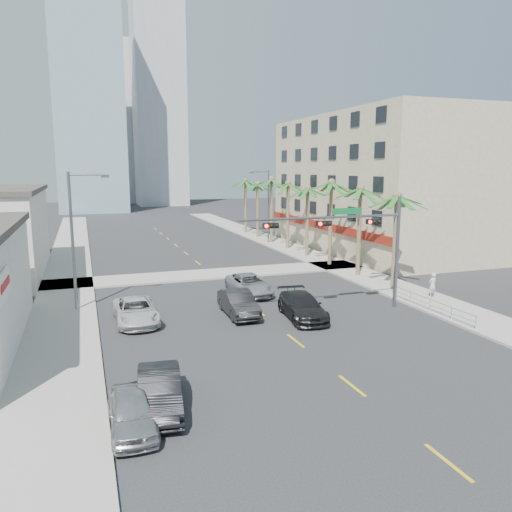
# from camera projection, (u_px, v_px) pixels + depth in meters

# --- Properties ---
(ground) EXTENTS (260.00, 260.00, 0.00)m
(ground) POSITION_uv_depth(u_px,v_px,m) (330.00, 368.00, 23.22)
(ground) COLOR #262628
(ground) RESTS_ON ground
(sidewalk_right) EXTENTS (4.00, 120.00, 0.15)m
(sidewalk_right) POSITION_uv_depth(u_px,v_px,m) (345.00, 269.00, 45.69)
(sidewalk_right) COLOR gray
(sidewalk_right) RESTS_ON ground
(sidewalk_left) EXTENTS (4.00, 120.00, 0.15)m
(sidewalk_left) POSITION_uv_depth(u_px,v_px,m) (66.00, 290.00, 37.92)
(sidewalk_left) COLOR gray
(sidewalk_left) RESTS_ON ground
(sidewalk_cross) EXTENTS (80.00, 4.00, 0.15)m
(sidewalk_cross) POSITION_uv_depth(u_px,v_px,m) (213.00, 274.00, 43.67)
(sidewalk_cross) COLOR gray
(sidewalk_cross) RESTS_ON ground
(building_right) EXTENTS (15.25, 28.00, 15.00)m
(building_right) POSITION_uv_depth(u_px,v_px,m) (382.00, 184.00, 56.95)
(building_right) COLOR tan
(building_right) RESTS_ON ground
(tower_far_left) EXTENTS (14.00, 14.00, 48.00)m
(tower_far_left) POSITION_uv_depth(u_px,v_px,m) (88.00, 97.00, 104.86)
(tower_far_left) COLOR #99B2C6
(tower_far_left) RESTS_ON ground
(tower_far_right) EXTENTS (12.00, 12.00, 60.00)m
(tower_far_right) POSITION_uv_depth(u_px,v_px,m) (158.00, 83.00, 123.28)
(tower_far_right) COLOR #ADADB2
(tower_far_right) RESTS_ON ground
(tower_far_center) EXTENTS (16.00, 16.00, 42.00)m
(tower_far_center) POSITION_uv_depth(u_px,v_px,m) (107.00, 124.00, 134.90)
(tower_far_center) COLOR #ADADB2
(tower_far_center) RESTS_ON ground
(traffic_signal_mast) EXTENTS (11.12, 0.54, 7.20)m
(traffic_signal_mast) POSITION_uv_depth(u_px,v_px,m) (355.00, 234.00, 31.61)
(traffic_signal_mast) COLOR slate
(traffic_signal_mast) RESTS_ON ground
(palm_tree_0) EXTENTS (4.80, 4.80, 7.80)m
(palm_tree_0) POSITION_uv_depth(u_px,v_px,m) (397.00, 197.00, 36.91)
(palm_tree_0) COLOR brown
(palm_tree_0) RESTS_ON ground
(palm_tree_1) EXTENTS (4.80, 4.80, 8.16)m
(palm_tree_1) POSITION_uv_depth(u_px,v_px,m) (361.00, 190.00, 41.69)
(palm_tree_1) COLOR brown
(palm_tree_1) RESTS_ON ground
(palm_tree_2) EXTENTS (4.80, 4.80, 8.52)m
(palm_tree_2) POSITION_uv_depth(u_px,v_px,m) (331.00, 184.00, 46.47)
(palm_tree_2) COLOR brown
(palm_tree_2) RESTS_ON ground
(palm_tree_3) EXTENTS (4.80, 4.80, 7.80)m
(palm_tree_3) POSITION_uv_depth(u_px,v_px,m) (308.00, 189.00, 51.42)
(palm_tree_3) COLOR brown
(palm_tree_3) RESTS_ON ground
(palm_tree_4) EXTENTS (4.80, 4.80, 8.16)m
(palm_tree_4) POSITION_uv_depth(u_px,v_px,m) (288.00, 184.00, 56.20)
(palm_tree_4) COLOR brown
(palm_tree_4) RESTS_ON ground
(palm_tree_5) EXTENTS (4.80, 4.80, 8.52)m
(palm_tree_5) POSITION_uv_depth(u_px,v_px,m) (272.00, 180.00, 60.98)
(palm_tree_5) COLOR brown
(palm_tree_5) RESTS_ON ground
(palm_tree_6) EXTENTS (4.80, 4.80, 7.80)m
(palm_tree_6) POSITION_uv_depth(u_px,v_px,m) (258.00, 185.00, 65.94)
(palm_tree_6) COLOR brown
(palm_tree_6) RESTS_ON ground
(palm_tree_7) EXTENTS (4.80, 4.80, 8.16)m
(palm_tree_7) POSITION_uv_depth(u_px,v_px,m) (245.00, 181.00, 70.71)
(palm_tree_7) COLOR brown
(palm_tree_7) RESTS_ON ground
(streetlight_left) EXTENTS (2.55, 0.25, 9.00)m
(streetlight_left) POSITION_uv_depth(u_px,v_px,m) (75.00, 234.00, 31.81)
(streetlight_left) COLOR slate
(streetlight_left) RESTS_ON ground
(streetlight_right) EXTENTS (2.55, 0.25, 9.00)m
(streetlight_right) POSITION_uv_depth(u_px,v_px,m) (267.00, 203.00, 61.25)
(streetlight_right) COLOR slate
(streetlight_right) RESTS_ON ground
(guardrail) EXTENTS (0.08, 8.08, 1.00)m
(guardrail) POSITION_uv_depth(u_px,v_px,m) (430.00, 303.00, 32.02)
(guardrail) COLOR silver
(guardrail) RESTS_ON ground
(car_parked_near) EXTENTS (1.65, 4.03, 1.37)m
(car_parked_near) POSITION_uv_depth(u_px,v_px,m) (132.00, 412.00, 17.65)
(car_parked_near) COLOR #AEAEB2
(car_parked_near) RESTS_ON ground
(car_parked_mid) EXTENTS (2.16, 4.79, 1.52)m
(car_parked_mid) POSITION_uv_depth(u_px,v_px,m) (159.00, 391.00, 19.11)
(car_parked_mid) COLOR black
(car_parked_mid) RESTS_ON ground
(car_parked_far) EXTENTS (2.51, 5.29, 1.46)m
(car_parked_far) POSITION_uv_depth(u_px,v_px,m) (136.00, 311.00, 29.97)
(car_parked_far) COLOR silver
(car_parked_far) RESTS_ON ground
(car_lane_left) EXTENTS (1.73, 4.78, 1.57)m
(car_lane_left) POSITION_uv_depth(u_px,v_px,m) (238.00, 303.00, 31.50)
(car_lane_left) COLOR black
(car_lane_left) RESTS_ON ground
(car_lane_center) EXTENTS (2.55, 5.33, 1.47)m
(car_lane_center) POSITION_uv_depth(u_px,v_px,m) (249.00, 284.00, 36.86)
(car_lane_center) COLOR silver
(car_lane_center) RESTS_ON ground
(car_lane_right) EXTENTS (2.70, 5.47, 1.53)m
(car_lane_right) POSITION_uv_depth(u_px,v_px,m) (302.00, 306.00, 30.88)
(car_lane_right) COLOR black
(car_lane_right) RESTS_ON ground
(pedestrian) EXTENTS (0.69, 0.49, 1.78)m
(pedestrian) POSITION_uv_depth(u_px,v_px,m) (433.00, 285.00, 35.33)
(pedestrian) COLOR silver
(pedestrian) RESTS_ON sidewalk_right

